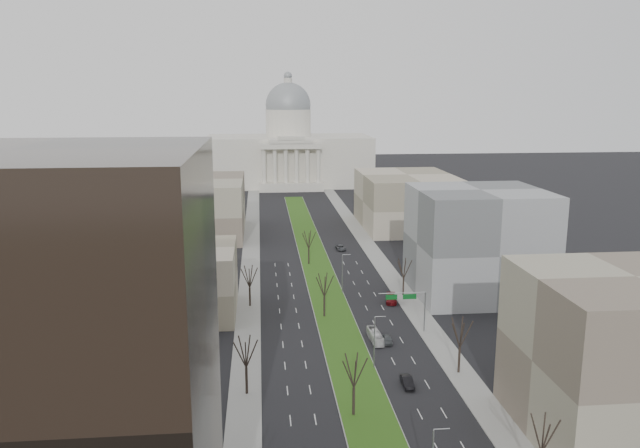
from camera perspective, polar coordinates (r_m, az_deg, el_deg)
ground at (r=166.98m, az=-0.35°, el=-3.71°), size 600.00×600.00×0.00m
median at (r=165.99m, az=-0.32°, el=-3.77°), size 8.00×222.03×0.20m
sidewalk_left at (r=142.44m, az=-6.49°, el=-6.53°), size 5.00×330.00×0.15m
sidewalk_right at (r=145.98m, az=7.45°, el=-6.10°), size 5.00×330.00×0.15m
capitol at (r=311.41m, az=-2.88°, el=6.61°), size 80.00×46.00×55.00m
building_glass_tower at (r=67.13m, az=-25.09°, el=-11.08°), size 34.00×30.00×40.00m
building_beige_left at (r=132.07m, az=-13.39°, el=-5.12°), size 26.00×22.00×14.00m
building_tan_right at (r=92.87m, az=26.27°, el=-10.82°), size 26.00×24.00×22.00m
building_grey_right at (r=144.61m, az=14.23°, el=-1.63°), size 28.00×26.00×24.00m
building_far_left at (r=204.38m, az=-11.21°, el=1.55°), size 30.00×40.00×18.00m
building_far_right at (r=214.11m, az=7.91°, el=2.13°), size 30.00×40.00×18.00m
tree_left_mid at (r=96.01m, az=-6.80°, el=-11.46°), size 5.40×5.40×9.72m
tree_left_far at (r=133.73m, az=-6.47°, el=-4.72°), size 5.28×5.28×9.50m
tree_right_near at (r=79.61m, az=19.73°, el=-17.57°), size 5.16×5.16×9.29m
tree_right_mid at (r=104.56m, az=12.72°, el=-9.58°), size 5.52×5.52×9.94m
tree_right_far at (r=141.25m, az=7.68°, el=-3.98°), size 5.04×5.04×9.07m
tree_median_a at (r=89.57m, az=3.13°, el=-13.17°), size 5.40×5.40×9.72m
tree_median_b at (r=126.63m, az=0.40°, el=-5.53°), size 5.40×5.40×9.72m
tree_median_c at (r=165.07m, az=-1.04°, el=-1.38°), size 5.40×5.40×9.72m
streetlamp_median_b at (r=104.89m, az=5.03°, el=-10.64°), size 1.90×0.20×9.16m
streetlamp_median_c at (r=142.18m, az=2.08°, el=-4.50°), size 1.90×0.20×9.16m
mast_arm_signs at (r=120.16m, az=8.32°, el=-7.08°), size 9.12×0.24×8.09m
car_grey_near at (r=116.70m, az=6.18°, el=-10.45°), size 1.94×4.16×1.38m
car_black at (r=101.27m, az=7.99°, el=-14.09°), size 1.65×4.53×1.48m
car_red at (r=138.02m, az=6.52°, el=-6.82°), size 3.21×5.91×1.62m
car_grey_far at (r=181.88m, az=1.89°, el=-2.18°), size 2.88×5.29×1.41m
box_van at (r=117.17m, az=5.06°, el=-10.16°), size 2.09×7.31×2.01m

